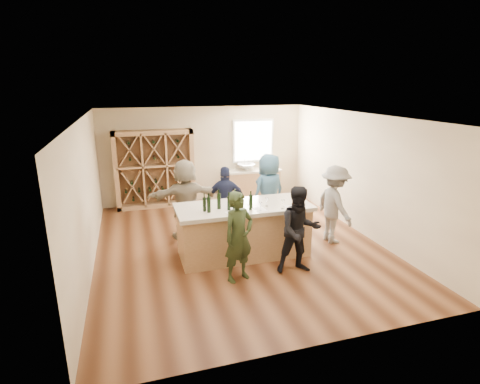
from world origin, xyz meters
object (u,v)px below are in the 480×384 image
object	(u,v)px
person_far_right	(269,192)
wine_bottle_e	(235,201)
wine_bottle_c	(219,201)
tasting_counter_base	(244,232)
sink	(246,167)
wine_bottle_d	(229,203)
person_server	(334,205)
wine_bottle_b	(209,205)
person_far_left	(186,199)
wine_rack	(155,169)
person_far_mid	(226,201)
wine_bottle_f	(251,202)
person_near_left	(239,237)
person_near_right	(299,230)
wine_bottle_a	(204,204)

from	to	relation	value
person_far_right	wine_bottle_e	bearing A→B (deg)	29.88
person_far_right	wine_bottle_c	bearing A→B (deg)	21.64
tasting_counter_base	wine_bottle_c	xyz separation A→B (m)	(-0.53, -0.07, 0.73)
sink	wine_bottle_d	distance (m)	4.21
wine_bottle_e	person_server	bearing A→B (deg)	6.09
wine_bottle_b	person_far_left	xyz separation A→B (m)	(-0.22, 1.50, -0.31)
wine_bottle_b	wine_bottle_c	bearing A→B (deg)	32.92
wine_rack	person_far_left	size ratio (longest dim) A/B	1.20
wine_bottle_c	person_far_mid	distance (m)	1.44
wine_bottle_f	person_far_left	bearing A→B (deg)	122.88
wine_bottle_b	wine_bottle_c	distance (m)	0.28
person_near_left	person_far_left	world-z (taller)	person_far_left
wine_bottle_e	person_near_left	bearing A→B (deg)	-101.02
wine_rack	person_far_right	distance (m)	3.54
person_near_right	person_server	xyz separation A→B (m)	(1.35, 1.06, 0.04)
wine_bottle_f	person_server	bearing A→B (deg)	10.17
wine_bottle_c	wine_bottle_e	distance (m)	0.31
wine_bottle_b	person_server	distance (m)	2.91
tasting_counter_base	wine_bottle_e	distance (m)	0.80
tasting_counter_base	person_server	distance (m)	2.15
wine_rack	person_far_mid	distance (m)	2.93
person_far_right	person_far_left	bearing A→B (deg)	-19.54
tasting_counter_base	wine_bottle_d	xyz separation A→B (m)	(-0.36, -0.19, 0.72)
wine_rack	wine_bottle_b	size ratio (longest dim) A/B	7.42
person_near_left	person_server	bearing A→B (deg)	1.24
tasting_counter_base	person_far_right	distance (m)	1.68
wine_bottle_c	person_near_left	size ratio (longest dim) A/B	0.18
wine_rack	wine_bottle_b	bearing A→B (deg)	-79.94
person_far_right	person_far_left	distance (m)	2.00
person_far_left	wine_rack	bearing A→B (deg)	-77.58
person_near_right	person_far_right	size ratio (longest dim) A/B	0.90
wine_bottle_a	sink	bearing A→B (deg)	61.77
wine_bottle_e	wine_rack	bearing A→B (deg)	107.26
wine_bottle_d	wine_rack	bearing A→B (deg)	105.61
wine_rack	wine_bottle_f	bearing A→B (deg)	-69.58
sink	wine_bottle_f	distance (m)	4.18
wine_bottle_d	tasting_counter_base	bearing A→B (deg)	28.19
sink	wine_bottle_d	xyz separation A→B (m)	(-1.59, -3.90, 0.20)
wine_bottle_b	person_far_right	bearing A→B (deg)	39.65
person_far_right	person_server	bearing A→B (deg)	113.47
wine_bottle_b	person_far_mid	world-z (taller)	person_far_mid
wine_bottle_c	person_near_right	world-z (taller)	person_near_right
wine_rack	wine_bottle_a	xyz separation A→B (m)	(0.64, -3.91, 0.12)
wine_bottle_f	person_near_left	bearing A→B (deg)	-123.85
wine_bottle_c	person_far_mid	xyz separation A→B (m)	(0.47, 1.29, -0.42)
person_near_left	person_far_right	distance (m)	2.63
person_near_left	person_server	xyz separation A→B (m)	(2.51, 1.02, 0.04)
wine_bottle_d	person_near_left	xyz separation A→B (m)	(-0.03, -0.76, -0.39)
wine_bottle_b	wine_bottle_e	bearing A→B (deg)	3.89
tasting_counter_base	person_far_left	bearing A→B (deg)	127.17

